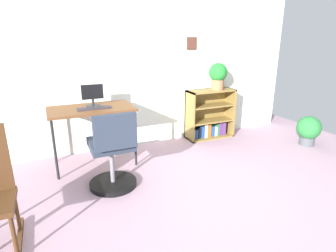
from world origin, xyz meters
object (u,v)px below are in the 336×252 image
(keyboard, at_px, (94,108))
(bookshelf_low, at_px, (209,117))
(potted_plant_floor, at_px, (309,129))
(monitor, at_px, (93,95))
(potted_plant_on_shelf, at_px, (218,75))
(desk, at_px, (91,113))
(office_chair, at_px, (113,156))

(keyboard, height_order, bookshelf_low, bookshelf_low)
(keyboard, bearing_deg, potted_plant_floor, -10.46)
(potted_plant_floor, bearing_deg, keyboard, 169.54)
(monitor, height_order, potted_plant_floor, monitor)
(potted_plant_on_shelf, bearing_deg, bookshelf_low, 151.80)
(desk, bearing_deg, office_chair, -83.97)
(desk, xyz_separation_m, keyboard, (0.02, -0.08, 0.07))
(bookshelf_low, bearing_deg, potted_plant_on_shelf, -28.20)
(monitor, relative_size, office_chair, 0.31)
(desk, distance_m, bookshelf_low, 1.95)
(monitor, distance_m, keyboard, 0.20)
(desk, height_order, monitor, monitor)
(monitor, xyz_separation_m, office_chair, (0.03, -0.80, -0.50))
(office_chair, xyz_separation_m, bookshelf_low, (1.82, 1.01, -0.04))
(monitor, distance_m, potted_plant_on_shelf, 1.97)
(bookshelf_low, bearing_deg, desk, -171.32)
(office_chair, distance_m, potted_plant_floor, 3.01)
(monitor, bearing_deg, potted_plant_floor, -13.31)
(bookshelf_low, xyz_separation_m, potted_plant_on_shelf, (0.10, -0.05, 0.68))
(bookshelf_low, bearing_deg, potted_plant_floor, -38.37)
(desk, height_order, office_chair, office_chair)
(keyboard, height_order, office_chair, office_chair)
(desk, relative_size, potted_plant_on_shelf, 2.47)
(monitor, distance_m, potted_plant_floor, 3.19)
(potted_plant_on_shelf, xyz_separation_m, potted_plant_floor, (1.09, -0.89, -0.78))
(monitor, xyz_separation_m, keyboard, (-0.02, -0.15, -0.13))
(potted_plant_floor, bearing_deg, bookshelf_low, 141.63)
(desk, relative_size, office_chair, 1.16)
(keyboard, distance_m, office_chair, 0.74)
(monitor, xyz_separation_m, potted_plant_on_shelf, (1.96, 0.17, 0.13))
(desk, height_order, potted_plant_floor, desk)
(office_chair, relative_size, potted_plant_on_shelf, 2.13)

